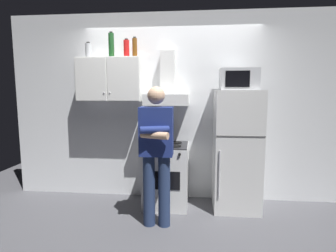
{
  "coord_description": "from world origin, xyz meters",
  "views": [
    {
      "loc": [
        0.33,
        -3.36,
        1.58
      ],
      "look_at": [
        0.0,
        0.0,
        1.15
      ],
      "focal_mm": 28.76,
      "sensor_mm": 36.0,
      "label": 1
    }
  ],
  "objects": [
    {
      "name": "microwave",
      "position": [
        0.9,
        0.27,
        1.74
      ],
      "size": [
        0.48,
        0.37,
        0.28
      ],
      "color": "#B7BABF",
      "rests_on": "refrigerator"
    },
    {
      "name": "stove_oven",
      "position": [
        -0.05,
        0.25,
        0.43
      ],
      "size": [
        0.6,
        0.62,
        0.87
      ],
      "color": "silver",
      "rests_on": "ground_plane"
    },
    {
      "name": "bottle_beer_brown",
      "position": [
        -0.49,
        0.35,
        2.18
      ],
      "size": [
        0.07,
        0.07,
        0.27
      ],
      "color": "brown",
      "rests_on": "upper_cabinet"
    },
    {
      "name": "bottle_canister_steel",
      "position": [
        -1.16,
        0.38,
        2.15
      ],
      "size": [
        0.08,
        0.08,
        0.22
      ],
      "color": "#B2B5BA",
      "rests_on": "upper_cabinet"
    },
    {
      "name": "bottle_wine_green",
      "position": [
        -0.82,
        0.36,
        2.22
      ],
      "size": [
        0.08,
        0.08,
        0.35
      ],
      "color": "#19471E",
      "rests_on": "upper_cabinet"
    },
    {
      "name": "ground_plane",
      "position": [
        0.0,
        0.0,
        0.0
      ],
      "size": [
        7.0,
        7.0,
        0.0
      ],
      "primitive_type": "plane",
      "color": "#4C4C51"
    },
    {
      "name": "person_standing",
      "position": [
        -0.1,
        -0.36,
        0.9
      ],
      "size": [
        0.38,
        0.33,
        1.64
      ],
      "color": "navy",
      "rests_on": "ground_plane"
    },
    {
      "name": "refrigerator",
      "position": [
        0.9,
        0.25,
        0.8
      ],
      "size": [
        0.6,
        0.62,
        1.6
      ],
      "color": "silver",
      "rests_on": "ground_plane"
    },
    {
      "name": "range_hood",
      "position": [
        -0.05,
        0.38,
        1.6
      ],
      "size": [
        0.6,
        0.44,
        0.75
      ],
      "color": "white"
    },
    {
      "name": "back_wall_tiled",
      "position": [
        0.0,
        0.6,
        1.35
      ],
      "size": [
        4.8,
        0.1,
        2.7
      ],
      "primitive_type": "cube",
      "color": "white",
      "rests_on": "ground_plane"
    },
    {
      "name": "bottle_soda_red",
      "position": [
        -0.62,
        0.38,
        2.17
      ],
      "size": [
        0.08,
        0.08,
        0.26
      ],
      "color": "red",
      "rests_on": "upper_cabinet"
    },
    {
      "name": "upper_cabinet",
      "position": [
        -0.85,
        0.37,
        1.75
      ],
      "size": [
        0.9,
        0.37,
        0.6
      ],
      "color": "white"
    }
  ]
}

